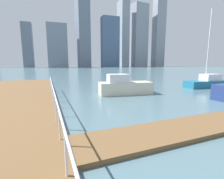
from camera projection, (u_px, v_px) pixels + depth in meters
name	position (u px, v px, depth m)	size (l,w,h in m)	color
ground_plane	(82.00, 90.00, 17.65)	(300.00, 300.00, 0.00)	slate
floating_dock	(194.00, 127.00, 7.20)	(12.02, 2.00, 0.18)	brown
boardwalk_railing	(57.00, 107.00, 6.07)	(0.06, 24.64, 1.08)	white
moored_boat_3	(124.00, 87.00, 15.22)	(5.10, 2.44, 1.90)	beige
moored_boat_5	(206.00, 82.00, 19.54)	(5.24, 2.10, 8.99)	#1E6B8C
skyline_tower_1	(28.00, 45.00, 123.74)	(7.08, 7.86, 33.00)	slate
skyline_tower_2	(58.00, 46.00, 118.29)	(13.79, 9.96, 30.79)	gray
skyline_tower_3	(82.00, 28.00, 123.63)	(8.91, 12.09, 59.77)	slate
skyline_tower_4	(110.00, 43.00, 129.12)	(13.33, 8.36, 38.54)	slate
skyline_tower_5	(123.00, 34.00, 142.57)	(6.88, 12.51, 55.98)	#8C939E
skyline_tower_6	(139.00, 36.00, 150.10)	(13.84, 9.99, 55.56)	#8C939E
skyline_tower_7	(159.00, 31.00, 153.07)	(9.93, 7.82, 66.63)	#8C939E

